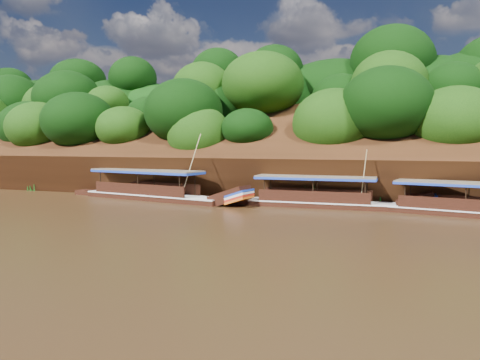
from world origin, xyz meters
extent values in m
plane|color=black|center=(0.00, 0.00, 0.00)|extent=(160.00, 160.00, 0.00)
cube|color=black|center=(0.00, 16.00, 3.50)|extent=(120.00, 16.12, 13.64)
cube|color=black|center=(0.00, 26.00, 0.00)|extent=(120.00, 24.00, 12.00)
ellipsoid|color=#0C3408|center=(-36.00, 14.00, 3.20)|extent=(16.00, 8.00, 6.00)
ellipsoid|color=#0C3408|center=(-30.00, 22.00, 9.00)|extent=(20.00, 10.00, 8.00)
ellipsoid|color=#0C3408|center=(-6.00, 15.00, 3.50)|extent=(18.00, 8.00, 6.40)
ellipsoid|color=#0C3408|center=(0.00, 23.00, 9.20)|extent=(24.00, 11.00, 8.40)
cube|color=black|center=(13.06, 6.71, 0.00)|extent=(12.33, 4.47, 0.85)
cube|color=silver|center=(13.06, 6.71, 0.41)|extent=(12.34, 4.54, 0.09)
cube|color=brown|center=(12.31, 6.86, 2.29)|extent=(9.80, 4.25, 0.11)
cube|color=#1A3AAE|center=(12.31, 6.86, 2.17)|extent=(9.80, 4.25, 0.17)
cube|color=black|center=(2.28, 7.82, 0.00)|extent=(11.98, 2.47, 0.89)
cube|color=silver|center=(2.28, 7.82, 0.43)|extent=(11.98, 2.54, 0.10)
cube|color=black|center=(8.99, 7.98, 0.70)|extent=(2.87, 1.71, 1.68)
cube|color=#1A3AAE|center=(9.73, 8.00, 0.99)|extent=(1.51, 1.74, 0.61)
cube|color=red|center=(9.73, 8.00, 0.66)|extent=(1.51, 1.74, 0.61)
cube|color=brown|center=(1.53, 7.80, 2.40)|extent=(9.40, 2.74, 0.12)
cube|color=#1A3AAE|center=(1.53, 7.80, 2.28)|extent=(9.40, 2.74, 0.18)
cylinder|color=tan|center=(5.27, 7.30, 2.52)|extent=(0.51, 0.55, 4.10)
cube|color=black|center=(-12.85, 7.47, 0.00)|extent=(14.41, 4.97, 0.97)
cube|color=silver|center=(-12.85, 7.47, 0.46)|extent=(14.42, 5.04, 0.11)
cube|color=black|center=(-4.99, 5.98, 0.75)|extent=(3.61, 2.37, 1.91)
cube|color=#1A3AAE|center=(-4.12, 5.82, 1.08)|extent=(2.06, 2.14, 0.71)
cube|color=red|center=(-4.12, 5.82, 0.71)|extent=(2.06, 2.14, 0.71)
cube|color=brown|center=(-13.72, 7.64, 2.60)|extent=(11.44, 4.75, 0.13)
cube|color=#1A3AAE|center=(-13.72, 7.64, 2.47)|extent=(11.44, 4.75, 0.19)
cylinder|color=tan|center=(-8.66, 6.46, 3.21)|extent=(1.54, 0.85, 5.23)
cone|color=#195916|center=(-28.95, 10.00, 0.93)|extent=(1.50, 1.50, 1.86)
cone|color=#195916|center=(-20.16, 9.69, 0.69)|extent=(1.50, 1.50, 1.39)
cone|color=#195916|center=(-13.49, 10.04, 0.88)|extent=(1.50, 1.50, 1.75)
cone|color=#195916|center=(-5.06, 9.72, 0.69)|extent=(1.50, 1.50, 1.37)
cone|color=#195916|center=(0.97, 9.21, 0.92)|extent=(1.50, 1.50, 1.83)
cone|color=#195916|center=(6.38, 10.01, 1.00)|extent=(1.50, 1.50, 1.99)
camera|label=1|loc=(8.62, -28.69, 5.06)|focal=35.00mm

